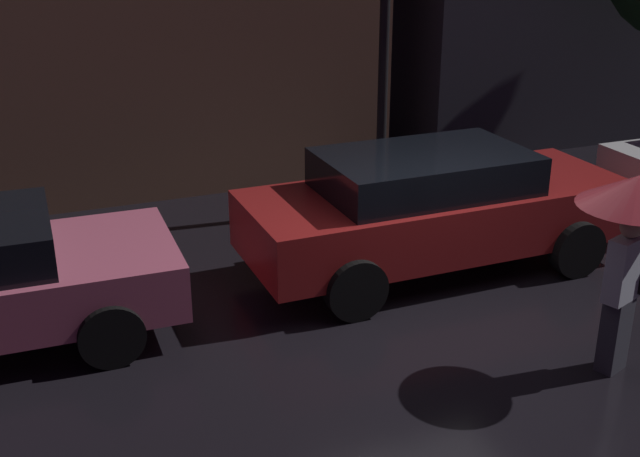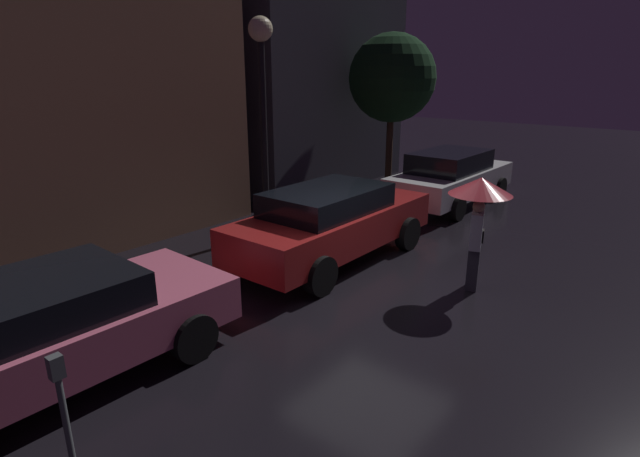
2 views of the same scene
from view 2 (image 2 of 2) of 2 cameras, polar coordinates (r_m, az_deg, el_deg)
The scene contains 10 objects.
ground_plane at distance 8.81m, azimuth 6.01°, elevation -6.62°, with size 60.00×60.00×0.00m, color black.
building_facade_left at distance 11.53m, azimuth -31.82°, elevation 12.50°, with size 9.38×3.00×6.17m.
building_facade_right at distance 16.82m, azimuth -1.15°, elevation 22.77°, with size 6.56×3.00×10.21m.
parked_car_pink at distance 6.75m, azimuth -28.65°, elevation -9.99°, with size 4.30×2.02×1.34m.
parked_car_red at distance 9.71m, azimuth 1.38°, elevation 0.80°, with size 4.68×1.94×1.48m.
parked_car_white at distance 14.37m, azimuth 14.74°, elevation 5.74°, with size 4.64×1.93×1.50m.
pedestrian_with_umbrella at distance 8.58m, azimuth 17.76°, elevation 3.05°, with size 1.03×1.03×1.95m.
parking_meter at distance 5.26m, azimuth -27.38°, elevation -17.22°, with size 0.12×0.10×1.24m.
street_lamp_near at distance 11.01m, azimuth -6.65°, elevation 17.08°, with size 0.51×0.51×4.66m.
street_tree at distance 15.18m, azimuth 8.24°, elevation 16.61°, with size 2.53×2.53×4.65m.
Camera 2 is at (-6.76, -4.35, 3.61)m, focal length 28.00 mm.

